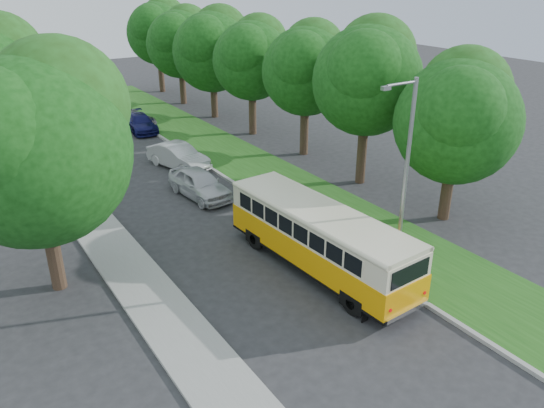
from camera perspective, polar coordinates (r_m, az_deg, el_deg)
ground at (r=21.77m, az=0.28°, el=-7.83°), size 120.00×120.00×0.00m
curb at (r=27.17m, az=0.81°, el=-0.83°), size 0.20×70.00×0.15m
grass_verge at (r=28.44m, az=4.74°, el=0.24°), size 4.50×70.00×0.13m
sidewalk at (r=24.02m, az=-16.14°, el=-5.44°), size 2.20×70.00×0.12m
treeline at (r=36.42m, az=-11.64°, el=14.75°), size 24.27×41.91×9.46m
lamppost_near at (r=20.63m, az=14.04°, el=3.09°), size 1.71×0.16×8.00m
lamppost_far at (r=32.74m, az=-22.90°, el=9.12°), size 1.71×0.16×7.50m
warning_sign at (r=29.64m, az=-20.19°, el=3.23°), size 0.56×0.10×2.50m
vintage_bus at (r=21.64m, az=5.09°, el=-3.88°), size 2.95×9.55×2.80m
car_silver at (r=29.15m, az=-7.80°, el=2.21°), size 2.25×4.68×1.54m
car_white at (r=33.76m, az=-10.04°, el=5.09°), size 2.74×4.83×1.51m
car_blue at (r=42.33m, az=-14.01°, el=8.46°), size 2.12×4.61×1.31m
car_grey at (r=43.79m, az=-14.73°, el=8.86°), size 3.01×4.88×1.26m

